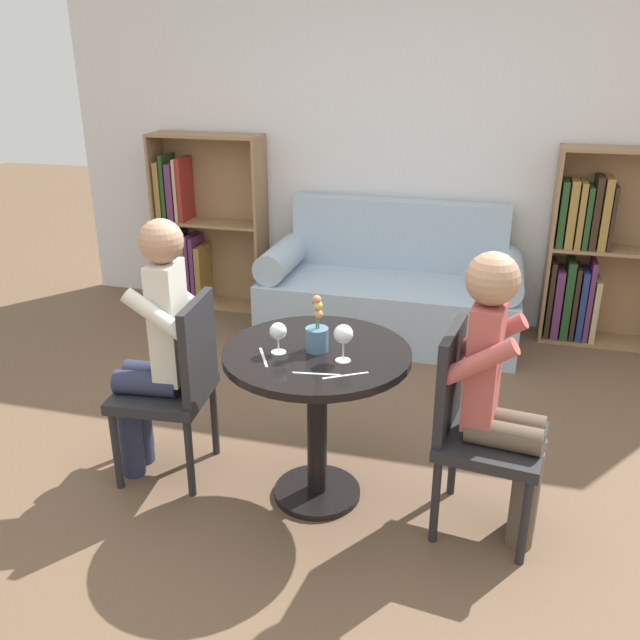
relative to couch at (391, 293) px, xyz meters
The scene contains 16 objects.
ground_plane 2.01m from the couch, 90.00° to the right, with size 16.00×16.00×0.00m, color brown.
back_wall 1.12m from the couch, 90.00° to the left, with size 5.20×0.05×2.70m.
round_table 2.01m from the couch, 90.00° to the right, with size 0.81×0.81×0.74m.
couch is the anchor object (origin of this frame).
bookshelf_left 1.64m from the couch, behind, with size 0.86×0.28×1.34m.
bookshelf_right 1.42m from the couch, 11.01° to the left, with size 0.86×0.28×1.34m.
chair_left 2.10m from the couch, 109.02° to the right, with size 0.46×0.46×0.90m.
chair_right 2.13m from the couch, 71.23° to the right, with size 0.47×0.47×0.90m.
person_left 2.16m from the couch, 111.15° to the right, with size 0.44×0.36×1.26m.
person_right 2.19m from the couch, 69.21° to the right, with size 0.44×0.37×1.23m.
wine_glass_left 2.12m from the couch, 94.19° to the right, with size 0.07×0.07×0.14m.
wine_glass_right 2.14m from the couch, 86.36° to the right, with size 0.08×0.08×0.16m.
flower_vase 2.05m from the couch, 90.05° to the right, with size 0.10×0.10×0.25m.
knife_left_setting 2.25m from the couch, 88.51° to the right, with size 0.19×0.04×0.00m.
fork_left_setting 2.24m from the couch, 85.51° to the right, with size 0.17×0.11×0.00m.
knife_right_setting 2.17m from the couch, 95.27° to the right, with size 0.10×0.17×0.00m.
Camera 1 is at (0.69, -2.53, 1.94)m, focal length 38.00 mm.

